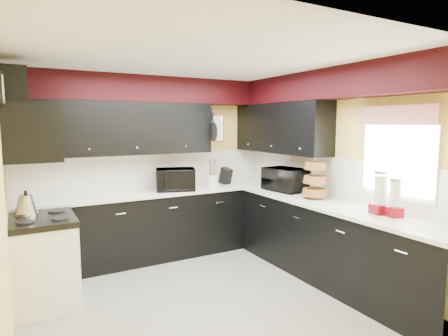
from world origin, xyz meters
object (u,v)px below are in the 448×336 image
microwave (285,179)px  utensil_crock (212,181)px  knife_block (226,176)px  toaster_oven (176,179)px  kettle (26,205)px

microwave → utensil_crock: size_ratio=3.31×
knife_block → microwave: bearing=-77.5°
utensil_crock → knife_block: bearing=20.0°
toaster_oven → knife_block: (0.87, 0.13, -0.03)m
microwave → kettle: (-3.17, 0.31, -0.08)m
toaster_oven → microwave: 1.52m
kettle → knife_block: bearing=12.2°
microwave → utensil_crock: (-0.72, 0.80, -0.07)m
kettle → utensil_crock: bearing=11.3°
microwave → kettle: microwave is taller
toaster_oven → microwave: (1.31, -0.77, 0.01)m
microwave → toaster_oven: bearing=52.8°
utensil_crock → kettle: kettle is taller
microwave → utensil_crock: microwave is taller
microwave → kettle: size_ratio=2.50×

